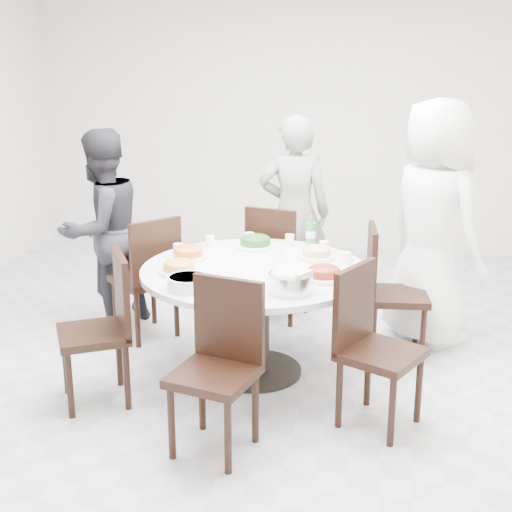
% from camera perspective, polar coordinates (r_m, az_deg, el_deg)
% --- Properties ---
extents(floor, '(6.00, 6.00, 0.01)m').
position_cam_1_polar(floor, '(5.16, 0.70, -8.23)').
color(floor, silver).
rests_on(floor, ground).
extents(wall_back, '(6.00, 0.01, 2.80)m').
position_cam_1_polar(wall_back, '(7.69, 4.57, 10.83)').
color(wall_back, silver).
rests_on(wall_back, ground).
extents(wall_front, '(6.00, 0.01, 2.80)m').
position_cam_1_polar(wall_front, '(1.95, -14.25, -7.02)').
color(wall_front, silver).
rests_on(wall_front, ground).
extents(dining_table, '(1.50, 1.50, 0.75)m').
position_cam_1_polar(dining_table, '(4.81, -0.11, -5.25)').
color(dining_table, silver).
rests_on(dining_table, floor).
extents(chair_ne, '(0.46, 0.46, 0.95)m').
position_cam_1_polar(chair_ne, '(5.15, 11.25, -2.89)').
color(chair_ne, black).
rests_on(chair_ne, floor).
extents(chair_n, '(0.51, 0.51, 0.95)m').
position_cam_1_polar(chair_n, '(5.78, 1.88, -0.42)').
color(chair_n, black).
rests_on(chair_n, floor).
extents(chair_nw, '(0.59, 0.59, 0.95)m').
position_cam_1_polar(chair_nw, '(5.47, -8.93, -1.63)').
color(chair_nw, black).
rests_on(chair_nw, floor).
extents(chair_sw, '(0.57, 0.57, 0.95)m').
position_cam_1_polar(chair_sw, '(4.51, -12.92, -5.84)').
color(chair_sw, black).
rests_on(chair_sw, floor).
extents(chair_s, '(0.51, 0.51, 0.95)m').
position_cam_1_polar(chair_s, '(3.89, -3.42, -9.22)').
color(chair_s, black).
rests_on(chair_s, floor).
extents(chair_se, '(0.57, 0.57, 0.95)m').
position_cam_1_polar(chair_se, '(4.19, 10.00, -7.43)').
color(chair_se, black).
rests_on(chair_se, floor).
extents(diner_right, '(1.01, 1.05, 1.81)m').
position_cam_1_polar(diner_right, '(5.36, 13.97, 2.50)').
color(diner_right, white).
rests_on(diner_right, floor).
extents(diner_middle, '(0.62, 0.44, 1.63)m').
position_cam_1_polar(diner_middle, '(5.95, 3.08, 3.44)').
color(diner_middle, black).
rests_on(diner_middle, floor).
extents(diner_left, '(0.88, 0.95, 1.56)m').
position_cam_1_polar(diner_left, '(5.66, -12.21, 2.05)').
color(diner_left, black).
rests_on(diner_left, floor).
extents(dish_greens, '(0.28, 0.28, 0.07)m').
position_cam_1_polar(dish_greens, '(5.15, -0.05, 1.07)').
color(dish_greens, white).
rests_on(dish_greens, dining_table).
extents(dish_pale, '(0.25, 0.25, 0.07)m').
position_cam_1_polar(dish_pale, '(4.91, 4.85, 0.18)').
color(dish_pale, white).
rests_on(dish_pale, dining_table).
extents(dish_orange, '(0.26, 0.26, 0.07)m').
position_cam_1_polar(dish_orange, '(4.90, -5.45, 0.17)').
color(dish_orange, white).
rests_on(dish_orange, dining_table).
extents(dish_redbrown, '(0.26, 0.26, 0.07)m').
position_cam_1_polar(dish_redbrown, '(4.47, 5.45, -1.49)').
color(dish_redbrown, white).
rests_on(dish_redbrown, dining_table).
extents(dish_tofu, '(0.26, 0.26, 0.07)m').
position_cam_1_polar(dish_tofu, '(4.60, -6.18, -0.98)').
color(dish_tofu, white).
rests_on(dish_tofu, dining_table).
extents(rice_bowl, '(0.27, 0.27, 0.12)m').
position_cam_1_polar(rice_bowl, '(4.23, 2.78, -2.14)').
color(rice_bowl, silver).
rests_on(rice_bowl, dining_table).
extents(soup_bowl, '(0.26, 0.26, 0.08)m').
position_cam_1_polar(soup_bowl, '(4.30, -5.43, -2.14)').
color(soup_bowl, white).
rests_on(soup_bowl, dining_table).
extents(beverage_bottle, '(0.07, 0.07, 0.24)m').
position_cam_1_polar(beverage_bottle, '(5.14, 4.40, 1.95)').
color(beverage_bottle, '#337F33').
rests_on(beverage_bottle, dining_table).
extents(tea_cups, '(0.07, 0.07, 0.08)m').
position_cam_1_polar(tea_cups, '(5.25, 0.72, 1.41)').
color(tea_cups, white).
rests_on(tea_cups, dining_table).
extents(chopsticks, '(0.24, 0.04, 0.01)m').
position_cam_1_polar(chopsticks, '(5.35, 0.84, 1.31)').
color(chopsticks, tan).
rests_on(chopsticks, dining_table).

